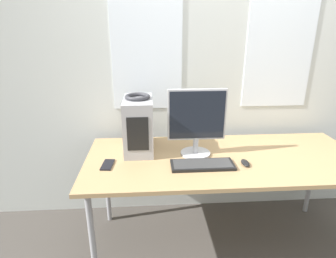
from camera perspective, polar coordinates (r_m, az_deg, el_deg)
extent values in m
cube|color=silver|center=(2.45, 9.03, 12.59)|extent=(8.00, 0.06, 2.70)
cube|color=white|center=(2.34, -4.44, 19.35)|extent=(0.57, 0.01, 1.26)
cube|color=white|center=(2.58, 22.20, 18.08)|extent=(0.57, 0.01, 1.26)
cube|color=tan|center=(2.10, 11.42, -5.90)|extent=(2.01, 0.85, 0.03)
cylinder|color=#99999E|center=(1.99, -15.11, -21.04)|extent=(0.04, 0.04, 0.74)
cylinder|color=#99999E|center=(2.55, -12.29, -10.86)|extent=(0.04, 0.04, 0.74)
cylinder|color=#99999E|center=(2.91, 27.12, -8.62)|extent=(0.04, 0.04, 0.74)
cube|color=#9E9EA3|center=(2.11, -5.99, 0.84)|extent=(0.21, 0.38, 0.40)
cube|color=black|center=(1.93, -6.16, -1.05)|extent=(0.15, 0.00, 0.24)
torus|color=#333338|center=(2.05, -6.21, 6.54)|extent=(0.18, 0.18, 0.03)
cylinder|color=#B7B7BC|center=(2.10, 5.59, -4.90)|extent=(0.22, 0.22, 0.02)
cylinder|color=#B7B7BC|center=(2.07, 5.65, -3.21)|extent=(0.04, 0.04, 0.12)
cube|color=#B7B7BC|center=(1.99, 5.88, 2.91)|extent=(0.42, 0.03, 0.37)
cube|color=black|center=(1.98, 5.95, 2.78)|extent=(0.39, 0.00, 0.34)
cube|color=black|center=(1.93, 7.00, -7.25)|extent=(0.43, 0.17, 0.02)
cube|color=#383838|center=(1.93, 7.01, -6.95)|extent=(0.39, 0.14, 0.00)
ellipsoid|color=black|center=(2.01, 15.43, -6.66)|extent=(0.05, 0.11, 0.03)
cube|color=black|center=(1.98, -12.17, -7.10)|extent=(0.09, 0.16, 0.01)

